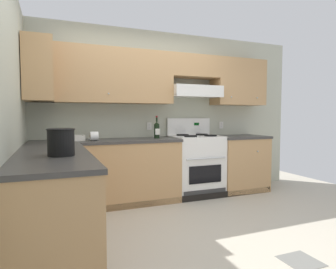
# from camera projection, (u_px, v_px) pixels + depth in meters

# --- Properties ---
(ground_plane) EXTENTS (7.04, 7.04, 0.00)m
(ground_plane) POSITION_uv_depth(u_px,v_px,m) (180.00, 232.00, 3.11)
(ground_plane) COLOR #B2AA99
(floor_accent_tile) EXTENTS (0.30, 0.30, 0.01)m
(floor_accent_tile) POSITION_uv_depth(u_px,v_px,m) (301.00, 261.00, 2.49)
(floor_accent_tile) COLOR slate
(floor_accent_tile) RESTS_ON ground_plane
(wall_back) EXTENTS (4.68, 0.57, 2.55)m
(wall_back) POSITION_uv_depth(u_px,v_px,m) (164.00, 101.00, 4.57)
(wall_back) COLOR #B7BAA3
(wall_back) RESTS_ON ground_plane
(wall_left) EXTENTS (0.47, 4.00, 2.55)m
(wall_left) POSITION_uv_depth(u_px,v_px,m) (10.00, 105.00, 2.64)
(wall_left) COLOR #B7BAA3
(wall_left) RESTS_ON ground_plane
(counter_back_run) EXTENTS (3.60, 0.65, 0.91)m
(counter_back_run) POSITION_uv_depth(u_px,v_px,m) (152.00, 170.00, 4.27)
(counter_back_run) COLOR tan
(counter_back_run) RESTS_ON ground_plane
(counter_left_run) EXTENTS (0.63, 1.91, 0.91)m
(counter_left_run) POSITION_uv_depth(u_px,v_px,m) (54.00, 204.00, 2.61)
(counter_left_run) COLOR tan
(counter_left_run) RESTS_ON ground_plane
(stove) EXTENTS (0.76, 0.62, 1.20)m
(stove) POSITION_uv_depth(u_px,v_px,m) (196.00, 165.00, 4.55)
(stove) COLOR white
(stove) RESTS_ON ground_plane
(wine_bottle) EXTENTS (0.08, 0.08, 0.33)m
(wine_bottle) POSITION_uv_depth(u_px,v_px,m) (157.00, 130.00, 4.30)
(wine_bottle) COLOR black
(wine_bottle) RESTS_ON counter_back_run
(bowl) EXTENTS (0.38, 0.23, 0.07)m
(bowl) POSITION_uv_depth(u_px,v_px,m) (70.00, 139.00, 3.88)
(bowl) COLOR white
(bowl) RESTS_ON counter_back_run
(bucket) EXTENTS (0.23, 0.23, 0.23)m
(bucket) POSITION_uv_depth(u_px,v_px,m) (61.00, 141.00, 2.41)
(bucket) COLOR black
(bucket) RESTS_ON counter_left_run
(paper_towel_roll) EXTENTS (0.11, 0.12, 0.12)m
(paper_towel_roll) POSITION_uv_depth(u_px,v_px,m) (94.00, 136.00, 3.86)
(paper_towel_roll) COLOR white
(paper_towel_roll) RESTS_ON counter_back_run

